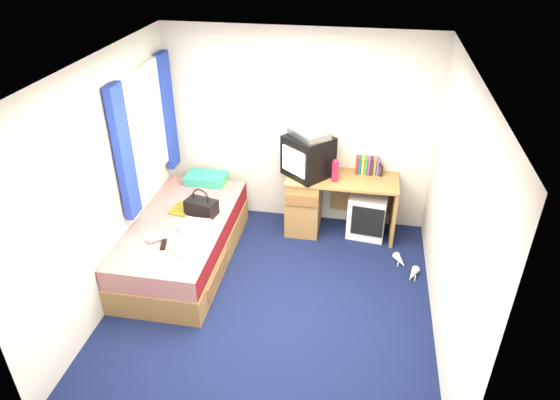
% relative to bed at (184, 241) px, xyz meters
% --- Properties ---
extents(ground, '(3.40, 3.40, 0.00)m').
position_rel_bed_xyz_m(ground, '(1.10, -0.51, -0.27)').
color(ground, '#0C1438').
rests_on(ground, ground).
extents(room_shell, '(3.40, 3.40, 3.40)m').
position_rel_bed_xyz_m(room_shell, '(1.10, -0.51, 1.18)').
color(room_shell, white).
rests_on(room_shell, ground).
extents(bed, '(1.01, 2.00, 0.54)m').
position_rel_bed_xyz_m(bed, '(0.00, 0.00, 0.00)').
color(bed, '#A37944').
rests_on(bed, ground).
extents(pillow, '(0.50, 0.32, 0.11)m').
position_rel_bed_xyz_m(pillow, '(0.01, 0.89, 0.33)').
color(pillow, '#1A71AD').
rests_on(pillow, bed).
extents(desk, '(1.30, 0.55, 0.75)m').
position_rel_bed_xyz_m(desk, '(1.41, 0.92, 0.14)').
color(desk, '#A37944').
rests_on(desk, ground).
extents(storage_cube, '(0.49, 0.49, 0.55)m').
position_rel_bed_xyz_m(storage_cube, '(2.01, 0.94, 0.01)').
color(storage_cube, white).
rests_on(storage_cube, ground).
extents(crt_tv, '(0.66, 0.65, 0.48)m').
position_rel_bed_xyz_m(crt_tv, '(1.26, 0.92, 0.72)').
color(crt_tv, black).
rests_on(crt_tv, desk).
extents(vcr, '(0.53, 0.54, 0.08)m').
position_rel_bed_xyz_m(vcr, '(1.26, 0.93, 1.01)').
color(vcr, '#ACACAE').
rests_on(vcr, crt_tv).
extents(book_row, '(0.27, 0.13, 0.20)m').
position_rel_bed_xyz_m(book_row, '(1.95, 1.09, 0.58)').
color(book_row, maroon).
rests_on(book_row, desk).
extents(picture_frame, '(0.06, 0.12, 0.14)m').
position_rel_bed_xyz_m(picture_frame, '(2.11, 1.07, 0.55)').
color(picture_frame, black).
rests_on(picture_frame, desk).
extents(pink_water_bottle, '(0.09, 0.09, 0.24)m').
position_rel_bed_xyz_m(pink_water_bottle, '(1.59, 0.82, 0.60)').
color(pink_water_bottle, '#C61B42').
rests_on(pink_water_bottle, desk).
extents(aerosol_can, '(0.07, 0.07, 0.20)m').
position_rel_bed_xyz_m(aerosol_can, '(1.52, 1.00, 0.58)').
color(aerosol_can, white).
rests_on(aerosol_can, desk).
extents(handbag, '(0.38, 0.28, 0.32)m').
position_rel_bed_xyz_m(handbag, '(0.18, 0.17, 0.37)').
color(handbag, black).
rests_on(handbag, bed).
extents(towel, '(0.27, 0.23, 0.09)m').
position_rel_bed_xyz_m(towel, '(0.22, -0.16, 0.32)').
color(towel, white).
rests_on(towel, bed).
extents(magazine, '(0.25, 0.31, 0.01)m').
position_rel_bed_xyz_m(magazine, '(-0.07, 0.22, 0.28)').
color(magazine, gold).
rests_on(magazine, bed).
extents(water_bottle, '(0.20, 0.18, 0.07)m').
position_rel_bed_xyz_m(water_bottle, '(-0.11, -0.40, 0.31)').
color(water_bottle, silver).
rests_on(water_bottle, bed).
extents(colour_swatch_fan, '(0.21, 0.19, 0.01)m').
position_rel_bed_xyz_m(colour_swatch_fan, '(0.15, -0.56, 0.28)').
color(colour_swatch_fan, gold).
rests_on(colour_swatch_fan, bed).
extents(remote_control, '(0.09, 0.17, 0.02)m').
position_rel_bed_xyz_m(remote_control, '(-0.02, -0.48, 0.28)').
color(remote_control, black).
rests_on(remote_control, bed).
extents(window_assembly, '(0.11, 1.42, 1.40)m').
position_rel_bed_xyz_m(window_assembly, '(-0.45, 0.39, 1.15)').
color(window_assembly, silver).
rests_on(window_assembly, room_shell).
extents(white_heels, '(0.30, 0.46, 0.09)m').
position_rel_bed_xyz_m(white_heels, '(2.48, 0.25, -0.23)').
color(white_heels, silver).
rests_on(white_heels, ground).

